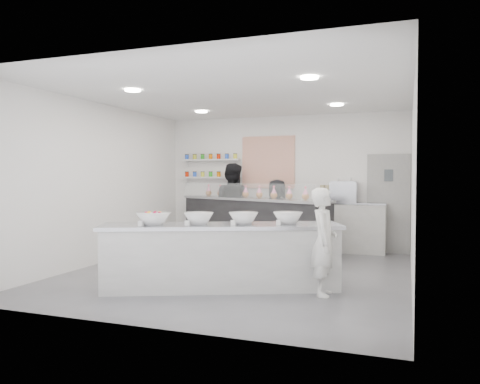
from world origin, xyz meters
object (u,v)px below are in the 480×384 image
object	(u,v)px
staff_left	(232,205)
prep_counter	(221,256)
espresso_ledge	(351,228)
espresso_machine	(344,192)
woman_prep	(324,242)
back_bar	(252,225)
staff_right	(277,215)

from	to	relation	value
staff_left	prep_counter	bearing A→B (deg)	110.87
espresso_ledge	espresso_machine	xyz separation A→B (m)	(-0.16, 0.00, 0.75)
espresso_ledge	woman_prep	xyz separation A→B (m)	(0.05, -3.75, 0.20)
back_bar	woman_prep	distance (m)	3.82
back_bar	espresso_ledge	size ratio (longest dim) A/B	2.61
back_bar	woman_prep	xyz separation A→B (m)	(2.09, -3.20, 0.16)
espresso_machine	staff_left	distance (m)	2.53
woman_prep	espresso_ledge	bearing A→B (deg)	-5.24
prep_counter	back_bar	world-z (taller)	back_bar
prep_counter	woman_prep	size ratio (longest dim) A/B	2.34
back_bar	staff_left	xyz separation A→B (m)	(-0.63, 0.37, 0.38)
espresso_ledge	espresso_machine	world-z (taller)	espresso_machine
espresso_machine	espresso_ledge	bearing A→B (deg)	0.00
prep_counter	woman_prep	bearing A→B (deg)	-17.66
back_bar	staff_right	world-z (taller)	staff_right
espresso_machine	staff_right	bearing A→B (deg)	-172.80
espresso_ledge	staff_right	xyz separation A→B (m)	(-1.58, -0.18, 0.25)
back_bar	staff_right	xyz separation A→B (m)	(0.45, 0.37, 0.20)
prep_counter	espresso_machine	world-z (taller)	espresso_machine
staff_left	staff_right	world-z (taller)	staff_left
staff_right	staff_left	bearing A→B (deg)	2.72
prep_counter	staff_right	xyz separation A→B (m)	(-0.17, 3.71, 0.31)
prep_counter	espresso_ledge	bearing A→B (deg)	46.91
back_bar	staff_left	bearing A→B (deg)	173.05
woman_prep	staff_right	world-z (taller)	staff_right
back_bar	staff_left	distance (m)	0.82
woman_prep	staff_left	distance (m)	4.49
espresso_machine	prep_counter	bearing A→B (deg)	-107.82
espresso_ledge	staff_right	bearing A→B (deg)	-173.51
espresso_machine	staff_right	world-z (taller)	staff_right
woman_prep	prep_counter	bearing A→B (deg)	89.46
staff_right	espresso_machine	bearing A→B (deg)	-170.08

